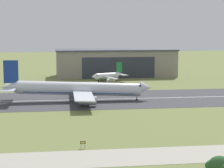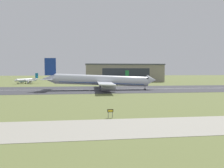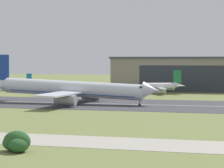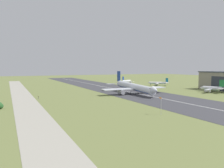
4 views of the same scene
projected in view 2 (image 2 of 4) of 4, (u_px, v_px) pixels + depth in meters
The scene contains 9 objects.
ground_plane at pixel (121, 105), 60.60m from camera, with size 747.19×747.19×0.00m, color olive.
runway_strip at pixel (104, 89), 111.08m from camera, with size 507.19×42.62×0.06m, color #3D3D42.
runway_centreline at pixel (104, 89), 111.08m from camera, with size 456.47×0.70×0.01m, color silver.
taxiway_road at pixel (144, 127), 36.99m from camera, with size 380.39×12.57×0.05m, color #A8A393.
hangar_building at pixel (124, 73), 190.55m from camera, with size 66.89×23.25×15.24m.
airplane_landing at pixel (101, 81), 107.53m from camera, with size 56.21×47.76×15.55m.
airplane_parked_west at pixel (119, 79), 165.36m from camera, with size 19.07×20.49×9.68m.
airplane_parked_east at pixel (27, 80), 160.44m from camera, with size 18.04×19.92×7.63m.
runway_sign at pixel (110, 111), 44.16m from camera, with size 1.21×0.13×1.71m.
Camera 2 is at (-9.99, -8.37, 9.51)m, focal length 35.00 mm.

